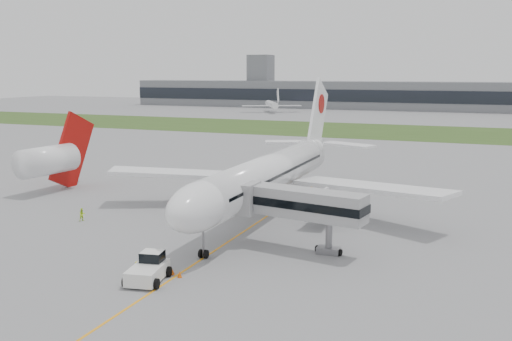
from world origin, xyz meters
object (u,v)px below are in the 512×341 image
at_px(ground_crew_near, 137,269).
at_px(neighbor_aircraft, 51,159).
at_px(pushback_tug, 149,268).
at_px(airliner, 271,172).
at_px(jet_bridge, 293,203).

distance_m(ground_crew_near, neighbor_aircraft, 44.22).
height_order(pushback_tug, neighbor_aircraft, neighbor_aircraft).
bearing_deg(neighbor_aircraft, ground_crew_near, -33.65).
relative_size(pushback_tug, neighbor_aircraft, 0.32).
relative_size(airliner, pushback_tug, 10.39).
distance_m(airliner, neighbor_aircraft, 37.31).
distance_m(pushback_tug, ground_crew_near, 1.51).
bearing_deg(airliner, ground_crew_near, -96.78).
xyz_separation_m(airliner, ground_crew_near, (-3.22, -27.10, -4.89)).
bearing_deg(neighbor_aircraft, airliner, 4.47).
height_order(airliner, ground_crew_near, airliner).
relative_size(pushback_tug, jet_bridge, 0.34).
distance_m(pushback_tug, jet_bridge, 16.98).
bearing_deg(airliner, jet_bridge, -61.05).
relative_size(airliner, neighbor_aircraft, 3.33).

